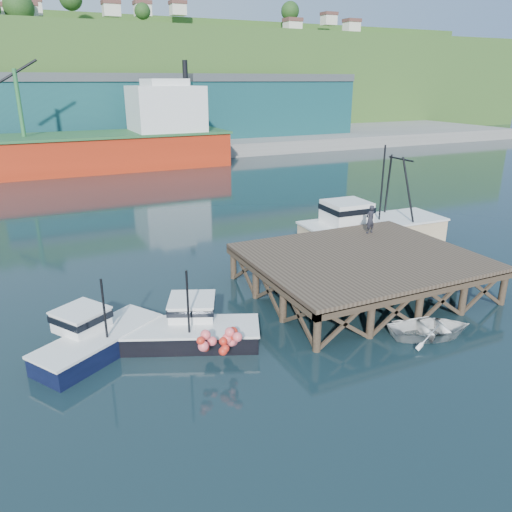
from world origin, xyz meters
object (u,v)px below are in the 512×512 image
dinghy (431,328)px  boat_black (191,327)px  boat_navy (94,337)px  dockworker (370,219)px  trawler (371,225)px

dinghy → boat_black: bearing=83.6°
dinghy → boat_navy: bearing=86.6°
dockworker → dinghy: bearing=60.9°
boat_black → dockworker: bearing=42.4°
dockworker → boat_black: bearing=10.0°
boat_navy → boat_black: (4.10, -0.87, -0.03)m
boat_black → dinghy: bearing=-0.0°
trawler → dockworker: size_ratio=5.98×
boat_navy → boat_black: boat_black is taller
trawler → dinghy: bearing=-113.5°
boat_black → dockworker: (13.33, 4.76, 2.32)m
dinghy → dockworker: size_ratio=2.17×
boat_navy → dockworker: dockworker is taller
boat_black → dinghy: (10.14, -4.27, -0.29)m
dinghy → trawler: bearing=-9.1°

